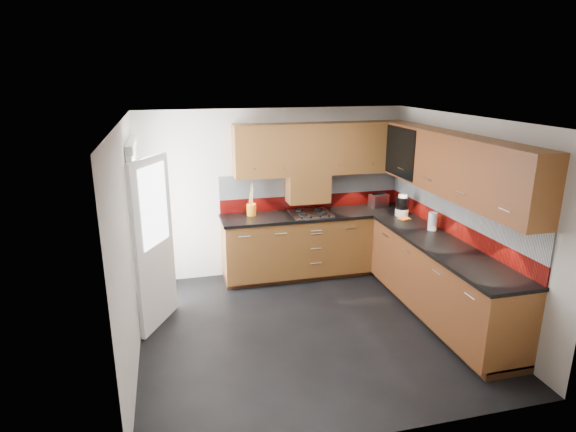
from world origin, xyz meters
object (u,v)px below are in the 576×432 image
object	(u,v)px
toaster	(379,200)
food_processor	(402,206)
utensil_pot	(251,208)
gas_hob	(311,213)

from	to	relation	value
toaster	food_processor	bearing A→B (deg)	-78.38
toaster	food_processor	size ratio (longest dim) A/B	0.98
utensil_pot	toaster	bearing A→B (deg)	-0.01
toaster	food_processor	world-z (taller)	food_processor
gas_hob	toaster	bearing A→B (deg)	7.67
utensil_pot	food_processor	world-z (taller)	utensil_pot
utensil_pot	toaster	distance (m)	1.93
gas_hob	toaster	size ratio (longest dim) A/B	1.88
gas_hob	utensil_pot	size ratio (longest dim) A/B	1.19
food_processor	toaster	bearing A→B (deg)	101.62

